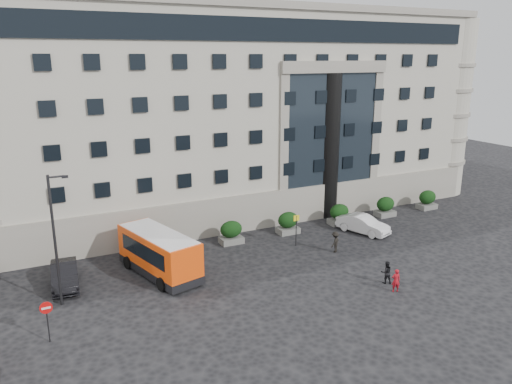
% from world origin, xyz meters
% --- Properties ---
extents(ground, '(120.00, 120.00, 0.00)m').
position_xyz_m(ground, '(0.00, 0.00, 0.00)').
color(ground, black).
rests_on(ground, ground).
extents(civic_building, '(44.00, 24.00, 18.00)m').
position_xyz_m(civic_building, '(6.00, 22.00, 9.00)').
color(civic_building, '#A7A394').
rests_on(civic_building, ground).
extents(entrance_column, '(1.80, 1.80, 13.00)m').
position_xyz_m(entrance_column, '(12.00, 10.30, 6.50)').
color(entrance_column, black).
rests_on(entrance_column, ground).
extents(hedge_a, '(1.80, 1.26, 1.84)m').
position_xyz_m(hedge_a, '(-4.00, 7.80, 0.93)').
color(hedge_a, '#565654').
rests_on(hedge_a, ground).
extents(hedge_b, '(1.80, 1.26, 1.84)m').
position_xyz_m(hedge_b, '(1.20, 7.80, 0.93)').
color(hedge_b, '#565654').
rests_on(hedge_b, ground).
extents(hedge_c, '(1.80, 1.26, 1.84)m').
position_xyz_m(hedge_c, '(6.40, 7.80, 0.93)').
color(hedge_c, '#565654').
rests_on(hedge_c, ground).
extents(hedge_d, '(1.80, 1.26, 1.84)m').
position_xyz_m(hedge_d, '(11.60, 7.80, 0.93)').
color(hedge_d, '#565654').
rests_on(hedge_d, ground).
extents(hedge_e, '(1.80, 1.26, 1.84)m').
position_xyz_m(hedge_e, '(16.80, 7.80, 0.93)').
color(hedge_e, '#565654').
rests_on(hedge_e, ground).
extents(hedge_f, '(1.80, 1.26, 1.84)m').
position_xyz_m(hedge_f, '(22.00, 7.80, 0.93)').
color(hedge_f, '#565654').
rests_on(hedge_f, ground).
extents(street_lamp, '(1.16, 0.18, 8.00)m').
position_xyz_m(street_lamp, '(-11.94, 3.00, 4.37)').
color(street_lamp, '#262628').
rests_on(street_lamp, ground).
extents(bus_stop_sign, '(0.50, 0.08, 2.52)m').
position_xyz_m(bus_stop_sign, '(5.50, 5.00, 1.73)').
color(bus_stop_sign, '#262628').
rests_on(bus_stop_sign, ground).
extents(no_entry_sign, '(0.64, 0.16, 2.32)m').
position_xyz_m(no_entry_sign, '(-13.00, -1.04, 1.65)').
color(no_entry_sign, '#262628').
rests_on(no_entry_sign, ground).
extents(minibus, '(4.17, 7.50, 2.97)m').
position_xyz_m(minibus, '(-5.51, 4.62, 1.64)').
color(minibus, '#F2460B').
rests_on(minibus, ground).
extents(parked_car_b, '(1.99, 4.70, 1.51)m').
position_xyz_m(parked_car_b, '(-11.50, 5.63, 0.75)').
color(parked_car_b, black).
rests_on(parked_car_b, ground).
extents(white_taxi, '(3.07, 4.81, 1.50)m').
position_xyz_m(white_taxi, '(12.10, 5.09, 0.75)').
color(white_taxi, silver).
rests_on(white_taxi, ground).
extents(pedestrian_a, '(0.65, 0.53, 1.52)m').
position_xyz_m(pedestrian_a, '(7.08, -4.57, 0.76)').
color(pedestrian_a, '#A3101A').
rests_on(pedestrian_a, ground).
extents(pedestrian_b, '(0.90, 0.80, 1.53)m').
position_xyz_m(pedestrian_b, '(7.36, -3.33, 0.76)').
color(pedestrian_b, black).
rests_on(pedestrian_b, ground).
extents(pedestrian_c, '(1.21, 1.07, 1.63)m').
position_xyz_m(pedestrian_c, '(7.50, 2.58, 0.81)').
color(pedestrian_c, black).
rests_on(pedestrian_c, ground).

